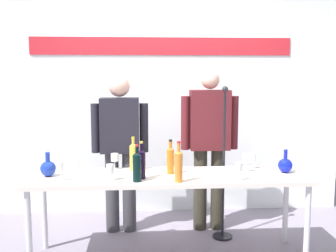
{
  "coord_description": "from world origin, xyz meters",
  "views": [
    {
      "loc": [
        -0.22,
        -3.39,
        1.63
      ],
      "look_at": [
        0.0,
        0.15,
        1.17
      ],
      "focal_mm": 42.26,
      "sensor_mm": 36.0,
      "label": 1
    }
  ],
  "objects_px": {
    "decanter_blue_right": "(285,165)",
    "wine_bottle_1": "(170,159)",
    "wine_bottle_0": "(133,156)",
    "wine_bottle_4": "(142,163)",
    "wine_glass_right_0": "(252,158)",
    "presenter_left": "(120,144)",
    "wine_bottle_3": "(179,165)",
    "wine_glass_left_0": "(115,158)",
    "wine_glass_left_3": "(110,169)",
    "wine_bottle_2": "(137,166)",
    "wine_glass_right_2": "(246,159)",
    "wine_glass_right_1": "(239,167)",
    "wine_glass_left_1": "(60,167)",
    "display_table": "(169,182)",
    "microphone_stand": "(223,188)",
    "presenter_right": "(209,140)",
    "wine_glass_left_2": "(76,163)"
  },
  "relations": [
    {
      "from": "wine_glass_right_0",
      "to": "wine_bottle_3",
      "type": "bearing_deg",
      "value": -149.68
    },
    {
      "from": "wine_bottle_4",
      "to": "wine_glass_right_2",
      "type": "bearing_deg",
      "value": 10.41
    },
    {
      "from": "wine_bottle_4",
      "to": "wine_glass_left_3",
      "type": "relative_size",
      "value": 2.32
    },
    {
      "from": "wine_bottle_4",
      "to": "wine_glass_right_1",
      "type": "relative_size",
      "value": 2.03
    },
    {
      "from": "presenter_right",
      "to": "wine_glass_left_2",
      "type": "relative_size",
      "value": 10.59
    },
    {
      "from": "wine_bottle_1",
      "to": "wine_bottle_2",
      "type": "bearing_deg",
      "value": -140.39
    },
    {
      "from": "presenter_right",
      "to": "wine_bottle_0",
      "type": "bearing_deg",
      "value": -149.8
    },
    {
      "from": "wine_glass_right_2",
      "to": "wine_bottle_0",
      "type": "bearing_deg",
      "value": 173.06
    },
    {
      "from": "wine_bottle_3",
      "to": "wine_bottle_4",
      "type": "relative_size",
      "value": 1.07
    },
    {
      "from": "wine_bottle_4",
      "to": "wine_glass_right_0",
      "type": "distance_m",
      "value": 1.08
    },
    {
      "from": "wine_glass_left_1",
      "to": "decanter_blue_right",
      "type": "bearing_deg",
      "value": 4.47
    },
    {
      "from": "presenter_right",
      "to": "wine_glass_left_3",
      "type": "distance_m",
      "value": 1.25
    },
    {
      "from": "decanter_blue_right",
      "to": "wine_bottle_1",
      "type": "distance_m",
      "value": 1.04
    },
    {
      "from": "presenter_left",
      "to": "wine_glass_right_0",
      "type": "relative_size",
      "value": 11.51
    },
    {
      "from": "presenter_right",
      "to": "microphone_stand",
      "type": "distance_m",
      "value": 0.52
    },
    {
      "from": "display_table",
      "to": "wine_bottle_0",
      "type": "distance_m",
      "value": 0.42
    },
    {
      "from": "wine_bottle_4",
      "to": "wine_glass_right_0",
      "type": "height_order",
      "value": "wine_bottle_4"
    },
    {
      "from": "wine_bottle_2",
      "to": "microphone_stand",
      "type": "relative_size",
      "value": 0.2
    },
    {
      "from": "wine_bottle_1",
      "to": "wine_glass_left_0",
      "type": "xyz_separation_m",
      "value": [
        -0.51,
        0.21,
        -0.02
      ]
    },
    {
      "from": "wine_glass_left_3",
      "to": "wine_glass_right_1",
      "type": "relative_size",
      "value": 0.87
    },
    {
      "from": "display_table",
      "to": "wine_glass_right_2",
      "type": "height_order",
      "value": "wine_glass_right_2"
    },
    {
      "from": "wine_bottle_1",
      "to": "wine_bottle_4",
      "type": "height_order",
      "value": "wine_bottle_4"
    },
    {
      "from": "wine_bottle_1",
      "to": "wine_glass_left_1",
      "type": "height_order",
      "value": "wine_bottle_1"
    },
    {
      "from": "wine_bottle_2",
      "to": "wine_glass_right_2",
      "type": "bearing_deg",
      "value": 15.16
    },
    {
      "from": "wine_bottle_0",
      "to": "wine_glass_left_3",
      "type": "distance_m",
      "value": 0.39
    },
    {
      "from": "decanter_blue_right",
      "to": "wine_bottle_0",
      "type": "relative_size",
      "value": 0.67
    },
    {
      "from": "presenter_left",
      "to": "wine_bottle_3",
      "type": "distance_m",
      "value": 1.03
    },
    {
      "from": "wine_bottle_3",
      "to": "decanter_blue_right",
      "type": "bearing_deg",
      "value": 14.58
    },
    {
      "from": "display_table",
      "to": "wine_glass_left_2",
      "type": "bearing_deg",
      "value": 179.42
    },
    {
      "from": "wine_bottle_2",
      "to": "wine_glass_left_0",
      "type": "bearing_deg",
      "value": 115.5
    },
    {
      "from": "wine_bottle_1",
      "to": "wine_glass_right_1",
      "type": "xyz_separation_m",
      "value": [
        0.55,
        -0.27,
        -0.02
      ]
    },
    {
      "from": "presenter_right",
      "to": "wine_glass_left_0",
      "type": "xyz_separation_m",
      "value": [
        -0.96,
        -0.39,
        -0.09
      ]
    },
    {
      "from": "wine_glass_left_3",
      "to": "wine_glass_right_1",
      "type": "distance_m",
      "value": 1.07
    },
    {
      "from": "wine_bottle_3",
      "to": "wine_glass_left_0",
      "type": "relative_size",
      "value": 2.29
    },
    {
      "from": "wine_glass_left_0",
      "to": "wine_glass_left_3",
      "type": "distance_m",
      "value": 0.4
    },
    {
      "from": "presenter_right",
      "to": "wine_glass_left_0",
      "type": "bearing_deg",
      "value": -157.71
    },
    {
      "from": "wine_bottle_0",
      "to": "wine_bottle_4",
      "type": "height_order",
      "value": "wine_bottle_4"
    },
    {
      "from": "wine_glass_left_3",
      "to": "wine_bottle_0",
      "type": "bearing_deg",
      "value": 61.78
    },
    {
      "from": "decanter_blue_right",
      "to": "wine_glass_right_2",
      "type": "height_order",
      "value": "decanter_blue_right"
    },
    {
      "from": "wine_bottle_4",
      "to": "wine_glass_left_1",
      "type": "bearing_deg",
      "value": -177.81
    },
    {
      "from": "wine_glass_left_3",
      "to": "wine_glass_right_0",
      "type": "distance_m",
      "value": 1.34
    },
    {
      "from": "decanter_blue_right",
      "to": "wine_glass_left_0",
      "type": "height_order",
      "value": "decanter_blue_right"
    },
    {
      "from": "presenter_left",
      "to": "presenter_right",
      "type": "bearing_deg",
      "value": -0.0
    },
    {
      "from": "wine_glass_left_2",
      "to": "wine_glass_left_3",
      "type": "distance_m",
      "value": 0.35
    },
    {
      "from": "presenter_right",
      "to": "wine_glass_right_2",
      "type": "xyz_separation_m",
      "value": [
        0.23,
        -0.58,
        -0.08
      ]
    },
    {
      "from": "wine_bottle_3",
      "to": "wine_glass_left_1",
      "type": "xyz_separation_m",
      "value": [
        -0.98,
        0.1,
        -0.03
      ]
    },
    {
      "from": "presenter_left",
      "to": "presenter_right",
      "type": "xyz_separation_m",
      "value": [
        0.93,
        -0.0,
        0.03
      ]
    },
    {
      "from": "wine_bottle_1",
      "to": "wine_glass_left_3",
      "type": "xyz_separation_m",
      "value": [
        -0.51,
        -0.19,
        -0.04
      ]
    },
    {
      "from": "wine_bottle_4",
      "to": "wine_glass_left_0",
      "type": "bearing_deg",
      "value": 125.2
    },
    {
      "from": "decanter_blue_right",
      "to": "presenter_left",
      "type": "height_order",
      "value": "presenter_left"
    }
  ]
}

